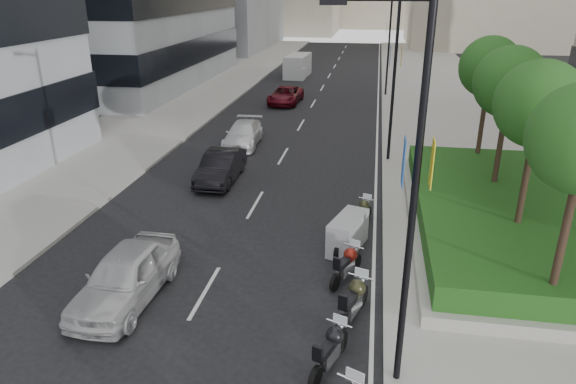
% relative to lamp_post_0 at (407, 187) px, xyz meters
% --- Properties ---
extents(sidewalk_right, '(10.00, 100.00, 0.15)m').
position_rel_lamp_post_0_xyz_m(sidewalk_right, '(4.86, 29.00, -4.99)').
color(sidewalk_right, '#9E9B93').
rests_on(sidewalk_right, ground).
extents(sidewalk_left, '(8.00, 100.00, 0.15)m').
position_rel_lamp_post_0_xyz_m(sidewalk_left, '(-16.14, 29.00, -4.99)').
color(sidewalk_left, '#9E9B93').
rests_on(sidewalk_left, ground).
extents(lane_edge, '(0.12, 100.00, 0.01)m').
position_rel_lamp_post_0_xyz_m(lane_edge, '(-0.44, 29.00, -5.06)').
color(lane_edge, silver).
rests_on(lane_edge, ground).
extents(lane_centre, '(0.12, 100.00, 0.01)m').
position_rel_lamp_post_0_xyz_m(lane_centre, '(-5.64, 29.00, -5.06)').
color(lane_centre, silver).
rests_on(lane_centre, ground).
extents(planter, '(10.00, 14.00, 0.40)m').
position_rel_lamp_post_0_xyz_m(planter, '(5.86, 9.00, -4.72)').
color(planter, '#A1A096').
rests_on(planter, sidewalk_right).
extents(hedge, '(9.40, 13.40, 0.80)m').
position_rel_lamp_post_0_xyz_m(hedge, '(5.86, 9.00, -4.12)').
color(hedge, '#1B4212').
rests_on(hedge, planter).
extents(tree_1, '(2.80, 2.80, 6.30)m').
position_rel_lamp_post_0_xyz_m(tree_1, '(4.36, 7.00, 0.36)').
color(tree_1, '#332319').
rests_on(tree_1, planter).
extents(tree_2, '(2.80, 2.80, 6.30)m').
position_rel_lamp_post_0_xyz_m(tree_2, '(4.36, 11.00, 0.36)').
color(tree_2, '#332319').
rests_on(tree_2, planter).
extents(tree_3, '(2.80, 2.80, 6.30)m').
position_rel_lamp_post_0_xyz_m(tree_3, '(4.36, 15.00, 0.36)').
color(tree_3, '#332319').
rests_on(tree_3, planter).
extents(lamp_post_0, '(2.34, 0.45, 9.00)m').
position_rel_lamp_post_0_xyz_m(lamp_post_0, '(0.00, 0.00, 0.00)').
color(lamp_post_0, black).
rests_on(lamp_post_0, ground).
extents(lamp_post_1, '(2.34, 0.45, 9.00)m').
position_rel_lamp_post_0_xyz_m(lamp_post_1, '(0.00, 17.00, 0.00)').
color(lamp_post_1, black).
rests_on(lamp_post_1, ground).
extents(lamp_post_2, '(2.34, 0.45, 9.00)m').
position_rel_lamp_post_0_xyz_m(lamp_post_2, '(0.00, 35.00, 0.00)').
color(lamp_post_2, black).
rests_on(lamp_post_2, ground).
extents(motorcycle_2, '(0.94, 2.01, 1.05)m').
position_rel_lamp_post_0_xyz_m(motorcycle_2, '(-1.47, 0.24, -4.50)').
color(motorcycle_2, black).
rests_on(motorcycle_2, ground).
extents(motorcycle_3, '(0.98, 2.22, 1.15)m').
position_rel_lamp_post_0_xyz_m(motorcycle_3, '(-1.02, 2.38, -4.45)').
color(motorcycle_3, black).
rests_on(motorcycle_3, ground).
extents(motorcycle_4, '(0.99, 1.94, 1.03)m').
position_rel_lamp_post_0_xyz_m(motorcycle_4, '(-1.32, 4.50, -4.51)').
color(motorcycle_4, black).
rests_on(motorcycle_4, ground).
extents(motorcycle_5, '(1.44, 2.27, 1.28)m').
position_rel_lamp_post_0_xyz_m(motorcycle_5, '(-1.42, 6.56, -4.43)').
color(motorcycle_5, black).
rests_on(motorcycle_5, ground).
extents(motorcycle_6, '(0.89, 1.92, 1.00)m').
position_rel_lamp_post_0_xyz_m(motorcycle_6, '(-0.99, 8.66, -4.53)').
color(motorcycle_6, black).
rests_on(motorcycle_6, ground).
extents(car_a, '(2.06, 4.79, 1.61)m').
position_rel_lamp_post_0_xyz_m(car_a, '(-7.84, 2.26, -4.26)').
color(car_a, '#B9B9BB').
rests_on(car_a, ground).
extents(car_b, '(1.57, 4.44, 1.46)m').
position_rel_lamp_post_0_xyz_m(car_b, '(-7.94, 12.60, -4.33)').
color(car_b, black).
rests_on(car_b, ground).
extents(car_c, '(2.15, 4.77, 1.36)m').
position_rel_lamp_post_0_xyz_m(car_c, '(-8.35, 18.67, -4.39)').
color(car_c, white).
rests_on(car_c, ground).
extents(car_d, '(2.50, 5.00, 1.36)m').
position_rel_lamp_post_0_xyz_m(car_d, '(-7.86, 30.61, -4.39)').
color(car_d, '#5C0B16').
rests_on(car_d, ground).
extents(delivery_van, '(2.29, 5.39, 2.22)m').
position_rel_lamp_post_0_xyz_m(delivery_van, '(-8.88, 43.71, -4.03)').
color(delivery_van, silver).
rests_on(delivery_van, ground).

